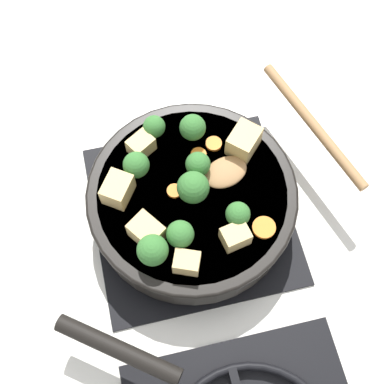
% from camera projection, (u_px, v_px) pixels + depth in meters
% --- Properties ---
extents(ground_plane, '(2.40, 2.40, 0.00)m').
position_uv_depth(ground_plane, '(192.00, 215.00, 0.86)').
color(ground_plane, white).
extents(front_burner_grate, '(0.31, 0.31, 0.03)m').
position_uv_depth(front_burner_grate, '(192.00, 212.00, 0.85)').
color(front_burner_grate, black).
rests_on(front_burner_grate, ground_plane).
extents(skillet_pan, '(0.38, 0.41, 0.06)m').
position_uv_depth(skillet_pan, '(191.00, 201.00, 0.80)').
color(skillet_pan, black).
rests_on(skillet_pan, front_burner_grate).
extents(wooden_spoon, '(0.24, 0.24, 0.02)m').
position_uv_depth(wooden_spoon, '(278.00, 144.00, 0.81)').
color(wooden_spoon, '#A87A4C').
rests_on(wooden_spoon, skillet_pan).
extents(tofu_cube_center_large, '(0.05, 0.06, 0.04)m').
position_uv_depth(tofu_cube_center_large, '(118.00, 189.00, 0.76)').
color(tofu_cube_center_large, '#DBB770').
rests_on(tofu_cube_center_large, skillet_pan).
extents(tofu_cube_near_handle, '(0.06, 0.06, 0.04)m').
position_uv_depth(tofu_cube_near_handle, '(244.00, 141.00, 0.79)').
color(tofu_cube_near_handle, '#DBB770').
rests_on(tofu_cube_near_handle, skillet_pan).
extents(tofu_cube_east_chunk, '(0.04, 0.04, 0.03)m').
position_uv_depth(tofu_cube_east_chunk, '(187.00, 262.00, 0.72)').
color(tofu_cube_east_chunk, '#DBB770').
rests_on(tofu_cube_east_chunk, skillet_pan).
extents(tofu_cube_west_chunk, '(0.04, 0.04, 0.03)m').
position_uv_depth(tofu_cube_west_chunk, '(235.00, 236.00, 0.74)').
color(tofu_cube_west_chunk, '#DBB770').
rests_on(tofu_cube_west_chunk, skillet_pan).
extents(tofu_cube_back_piece, '(0.05, 0.06, 0.04)m').
position_uv_depth(tofu_cube_back_piece, '(147.00, 232.00, 0.74)').
color(tofu_cube_back_piece, '#DBB770').
rests_on(tofu_cube_back_piece, skillet_pan).
extents(tofu_cube_front_piece, '(0.05, 0.04, 0.03)m').
position_uv_depth(tofu_cube_front_piece, '(141.00, 145.00, 0.80)').
color(tofu_cube_front_piece, '#DBB770').
rests_on(tofu_cube_front_piece, skillet_pan).
extents(broccoli_floret_near_spoon, '(0.04, 0.04, 0.04)m').
position_uv_depth(broccoli_floret_near_spoon, '(238.00, 214.00, 0.74)').
color(broccoli_floret_near_spoon, '#709956').
rests_on(broccoli_floret_near_spoon, skillet_pan).
extents(broccoli_floret_center_top, '(0.04, 0.04, 0.05)m').
position_uv_depth(broccoli_floret_center_top, '(180.00, 234.00, 0.73)').
color(broccoli_floret_center_top, '#709956').
rests_on(broccoli_floret_center_top, skillet_pan).
extents(broccoli_floret_east_rim, '(0.04, 0.04, 0.05)m').
position_uv_depth(broccoli_floret_east_rim, '(136.00, 165.00, 0.77)').
color(broccoli_floret_east_rim, '#709956').
rests_on(broccoli_floret_east_rim, skillet_pan).
extents(broccoli_floret_west_rim, '(0.04, 0.04, 0.04)m').
position_uv_depth(broccoli_floret_west_rim, '(198.00, 164.00, 0.77)').
color(broccoli_floret_west_rim, '#709956').
rests_on(broccoli_floret_west_rim, skillet_pan).
extents(broccoli_floret_north_edge, '(0.05, 0.05, 0.05)m').
position_uv_depth(broccoli_floret_north_edge, '(193.00, 188.00, 0.75)').
color(broccoli_floret_north_edge, '#709956').
rests_on(broccoli_floret_north_edge, skillet_pan).
extents(broccoli_floret_south_cluster, '(0.03, 0.03, 0.04)m').
position_uv_depth(broccoli_floret_south_cluster, '(154.00, 127.00, 0.80)').
color(broccoli_floret_south_cluster, '#709956').
rests_on(broccoli_floret_south_cluster, skillet_pan).
extents(broccoli_floret_mid_floret, '(0.04, 0.04, 0.05)m').
position_uv_depth(broccoli_floret_mid_floret, '(153.00, 250.00, 0.71)').
color(broccoli_floret_mid_floret, '#709956').
rests_on(broccoli_floret_mid_floret, skillet_pan).
extents(broccoli_floret_small_inner, '(0.04, 0.04, 0.05)m').
position_uv_depth(broccoli_floret_small_inner, '(193.00, 128.00, 0.80)').
color(broccoli_floret_small_inner, '#709956').
rests_on(broccoli_floret_small_inner, skillet_pan).
extents(carrot_slice_orange_thin, '(0.02, 0.02, 0.01)m').
position_uv_depth(carrot_slice_orange_thin, '(174.00, 191.00, 0.78)').
color(carrot_slice_orange_thin, orange).
rests_on(carrot_slice_orange_thin, skillet_pan).
extents(carrot_slice_near_center, '(0.02, 0.02, 0.01)m').
position_uv_depth(carrot_slice_near_center, '(199.00, 155.00, 0.80)').
color(carrot_slice_near_center, orange).
rests_on(carrot_slice_near_center, skillet_pan).
extents(carrot_slice_edge_slice, '(0.02, 0.02, 0.01)m').
position_uv_depth(carrot_slice_edge_slice, '(214.00, 144.00, 0.81)').
color(carrot_slice_edge_slice, orange).
rests_on(carrot_slice_edge_slice, skillet_pan).
extents(carrot_slice_under_broccoli, '(0.03, 0.03, 0.01)m').
position_uv_depth(carrot_slice_under_broccoli, '(264.00, 228.00, 0.75)').
color(carrot_slice_under_broccoli, orange).
rests_on(carrot_slice_under_broccoli, skillet_pan).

